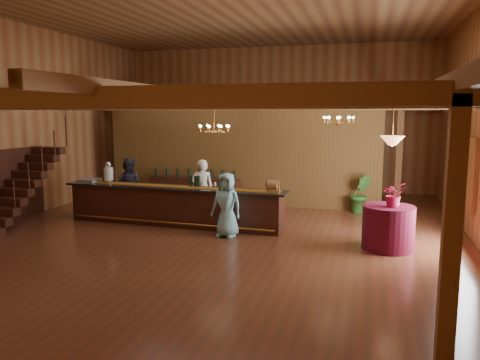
% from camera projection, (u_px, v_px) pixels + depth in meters
% --- Properties ---
extents(floor, '(14.00, 14.00, 0.00)m').
position_uv_depth(floor, '(221.00, 231.00, 11.95)').
color(floor, brown).
rests_on(floor, ground).
extents(ceiling, '(14.00, 14.00, 0.00)m').
position_uv_depth(ceiling, '(220.00, 7.00, 11.15)').
color(ceiling, olive).
rests_on(ceiling, wall_back).
extents(wall_back, '(12.00, 0.10, 5.50)m').
position_uv_depth(wall_back, '(275.00, 119.00, 18.23)').
color(wall_back, '#A47342').
rests_on(wall_back, floor).
extents(wall_front, '(12.00, 0.10, 5.50)m').
position_uv_depth(wall_front, '(16.00, 136.00, 4.87)').
color(wall_front, '#A47342').
rests_on(wall_front, floor).
extents(wall_left, '(0.10, 14.00, 5.50)m').
position_uv_depth(wall_left, '(17.00, 121.00, 13.12)').
color(wall_left, '#A47342').
rests_on(wall_left, floor).
extents(beam_grid, '(11.90, 13.90, 0.39)m').
position_uv_depth(beam_grid, '(226.00, 103.00, 11.96)').
color(beam_grid, olive).
rests_on(beam_grid, wall_left).
extents(support_posts, '(9.20, 10.20, 3.20)m').
position_uv_depth(support_posts, '(214.00, 171.00, 11.24)').
color(support_posts, olive).
rests_on(support_posts, floor).
extents(partition_wall, '(9.00, 0.18, 3.10)m').
position_uv_depth(partition_wall, '(239.00, 157.00, 15.19)').
color(partition_wall, brown).
rests_on(partition_wall, floor).
extents(window_right_back, '(0.12, 1.05, 1.75)m').
position_uv_depth(window_right_back, '(472.00, 174.00, 11.11)').
color(window_right_back, white).
rests_on(window_right_back, wall_right).
extents(staircase, '(1.00, 2.80, 2.00)m').
position_uv_depth(staircase, '(19.00, 188.00, 12.53)').
color(staircase, '#3F1D14').
rests_on(staircase, floor).
extents(backroom_boxes, '(4.10, 0.60, 1.10)m').
position_uv_depth(backroom_boxes, '(259.00, 180.00, 17.19)').
color(backroom_boxes, '#3F1D14').
rests_on(backroom_boxes, floor).
extents(tasting_bar, '(6.27, 1.09, 1.05)m').
position_uv_depth(tasting_bar, '(173.00, 205.00, 12.52)').
color(tasting_bar, '#3F1D14').
rests_on(tasting_bar, floor).
extents(beverage_dispenser, '(0.26, 0.26, 0.60)m').
position_uv_depth(beverage_dispenser, '(108.00, 173.00, 13.07)').
color(beverage_dispenser, silver).
rests_on(beverage_dispenser, tasting_bar).
extents(glass_rack_tray, '(0.50, 0.50, 0.10)m').
position_uv_depth(glass_rack_tray, '(89.00, 181.00, 13.19)').
color(glass_rack_tray, gray).
rests_on(glass_rack_tray, tasting_bar).
extents(raffle_drum, '(0.34, 0.24, 0.30)m').
position_uv_depth(raffle_drum, '(273.00, 185.00, 11.53)').
color(raffle_drum, olive).
rests_on(raffle_drum, tasting_bar).
extents(bar_bottle_0, '(0.07, 0.07, 0.30)m').
position_uv_depth(bar_bottle_0, '(191.00, 181.00, 12.40)').
color(bar_bottle_0, black).
rests_on(bar_bottle_0, tasting_bar).
extents(bar_bottle_1, '(0.07, 0.07, 0.30)m').
position_uv_depth(bar_bottle_1, '(195.00, 181.00, 12.35)').
color(bar_bottle_1, black).
rests_on(bar_bottle_1, tasting_bar).
extents(bar_bottle_2, '(0.07, 0.07, 0.30)m').
position_uv_depth(bar_bottle_2, '(199.00, 182.00, 12.33)').
color(bar_bottle_2, black).
rests_on(bar_bottle_2, tasting_bar).
extents(backbar_shelf, '(3.16, 0.87, 0.88)m').
position_uv_depth(backbar_shelf, '(195.00, 191.00, 15.42)').
color(backbar_shelf, '#3F1D14').
rests_on(backbar_shelf, floor).
extents(round_table, '(1.12, 1.12, 0.97)m').
position_uv_depth(round_table, '(388.00, 228.00, 10.27)').
color(round_table, '#570D21').
rests_on(round_table, floor).
extents(chandelier_left, '(0.80, 0.80, 0.76)m').
position_uv_depth(chandelier_left, '(214.00, 128.00, 11.89)').
color(chandelier_left, '#C88233').
rests_on(chandelier_left, beam_grid).
extents(chandelier_right, '(0.80, 0.80, 0.55)m').
position_uv_depth(chandelier_right, '(339.00, 120.00, 12.47)').
color(chandelier_right, '#C88233').
rests_on(chandelier_right, beam_grid).
extents(pendant_lamp, '(0.52, 0.52, 0.90)m').
position_uv_depth(pendant_lamp, '(392.00, 140.00, 10.00)').
color(pendant_lamp, '#C88233').
rests_on(pendant_lamp, beam_grid).
extents(bartender, '(0.71, 0.55, 1.72)m').
position_uv_depth(bartender, '(202.00, 190.00, 13.00)').
color(bartender, white).
rests_on(bartender, floor).
extents(staff_second, '(0.86, 0.69, 1.68)m').
position_uv_depth(staff_second, '(129.00, 187.00, 13.67)').
color(staff_second, '#262531').
rests_on(staff_second, floor).
extents(guest, '(0.84, 0.62, 1.56)m').
position_uv_depth(guest, '(227.00, 205.00, 11.29)').
color(guest, '#86CFD5').
rests_on(guest, floor).
extents(floor_plant, '(0.74, 0.65, 1.17)m').
position_uv_depth(floor_plant, '(360.00, 194.00, 13.99)').
color(floor_plant, '#2F6523').
rests_on(floor_plant, floor).
extents(table_flowers, '(0.58, 0.53, 0.56)m').
position_uv_depth(table_flowers, '(394.00, 194.00, 10.07)').
color(table_flowers, '#AD173A').
rests_on(table_flowers, round_table).
extents(table_vase, '(0.16, 0.16, 0.27)m').
position_uv_depth(table_vase, '(396.00, 201.00, 10.10)').
color(table_vase, '#C88233').
rests_on(table_vase, round_table).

